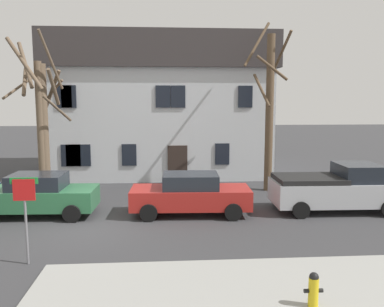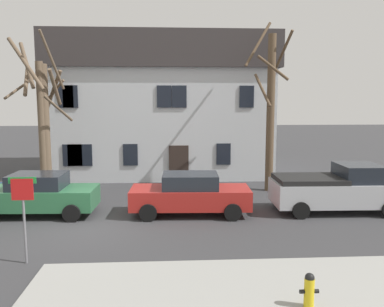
{
  "view_description": "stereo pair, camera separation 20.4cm",
  "coord_description": "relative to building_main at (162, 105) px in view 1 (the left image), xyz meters",
  "views": [
    {
      "loc": [
        2.79,
        -14.03,
        4.59
      ],
      "look_at": [
        3.98,
        2.44,
        2.39
      ],
      "focal_mm": 37.26,
      "sensor_mm": 36.0,
      "label": 1
    },
    {
      "loc": [
        3.0,
        -14.05,
        4.59
      ],
      "look_at": [
        3.98,
        2.44,
        2.39
      ],
      "focal_mm": 37.26,
      "sensor_mm": 36.0,
      "label": 2
    }
  ],
  "objects": [
    {
      "name": "building_main",
      "position": [
        0.0,
        0.0,
        0.0
      ],
      "size": [
        13.31,
        8.39,
        8.43
      ],
      "color": "silver",
      "rests_on": "ground_plane"
    },
    {
      "name": "car_red_sedan",
      "position": [
        1.17,
        -10.35,
        -3.45
      ],
      "size": [
        4.84,
        2.2,
        1.68
      ],
      "color": "#AD231E",
      "rests_on": "ground_plane"
    },
    {
      "name": "tree_bare_far",
      "position": [
        5.42,
        -6.22,
        -0.06
      ],
      "size": [
        2.29,
        2.26,
        8.62
      ],
      "color": "brown",
      "rests_on": "ground_plane"
    },
    {
      "name": "tree_bare_near",
      "position": [
        -5.75,
        -6.37,
        -0.74
      ],
      "size": [
        3.01,
        2.99,
        7.75
      ],
      "color": "brown",
      "rests_on": "ground_plane"
    },
    {
      "name": "tree_bare_mid",
      "position": [
        -5.75,
        -6.28,
        -0.66
      ],
      "size": [
        2.37,
        2.38,
        7.49
      ],
      "color": "brown",
      "rests_on": "ground_plane"
    },
    {
      "name": "pickup_truck_silver",
      "position": [
        7.29,
        -10.23,
        -3.34
      ],
      "size": [
        5.25,
        2.42,
        1.98
      ],
      "color": "#B7BABF",
      "rests_on": "ground_plane"
    },
    {
      "name": "street_sign_pole",
      "position": [
        -3.75,
        -14.95,
        -2.54
      ],
      "size": [
        0.76,
        0.07,
        2.48
      ],
      "color": "slate",
      "rests_on": "ground_plane"
    },
    {
      "name": "fire_hydrant",
      "position": [
        3.34,
        -18.01,
        -3.77
      ],
      "size": [
        0.42,
        0.22,
        0.77
      ],
      "color": "gold",
      "rests_on": "sidewalk_slab"
    },
    {
      "name": "car_green_sedan",
      "position": [
        -4.89,
        -10.1,
        -3.44
      ],
      "size": [
        4.59,
        2.2,
        1.7
      ],
      "color": "#2D6B42",
      "rests_on": "ground_plane"
    },
    {
      "name": "ground_plane",
      "position": [
        -2.69,
        -11.97,
        -4.29
      ],
      "size": [
        120.0,
        120.0,
        0.0
      ],
      "primitive_type": "plane",
      "color": "#38383A"
    }
  ]
}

